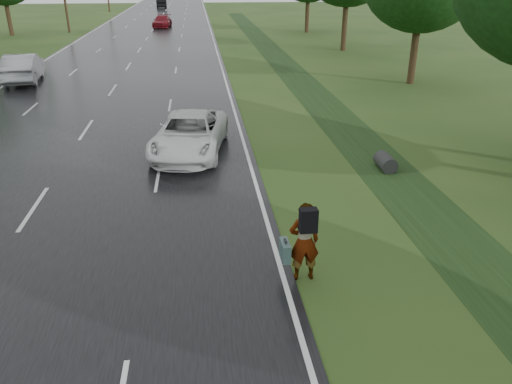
{
  "coord_description": "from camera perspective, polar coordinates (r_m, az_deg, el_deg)",
  "views": [
    {
      "loc": [
        5.02,
        -5.95,
        6.5
      ],
      "look_at": [
        6.36,
        5.61,
        1.3
      ],
      "focal_mm": 35.0,
      "sensor_mm": 36.0,
      "label": 1
    }
  ],
  "objects": [
    {
      "name": "center_line",
      "position": [
        51.6,
        -12.65,
        16.33
      ],
      "size": [
        0.12,
        180.0,
        0.01
      ],
      "primitive_type": "cube",
      "color": "silver",
      "rests_on": "road"
    },
    {
      "name": "edge_stripe_east",
      "position": [
        51.38,
        -4.83,
        16.77
      ],
      "size": [
        0.12,
        180.0,
        0.01
      ],
      "primitive_type": "cube",
      "color": "silver",
      "rests_on": "road"
    },
    {
      "name": "drainage_ditch",
      "position": [
        26.3,
        7.99,
        9.61
      ],
      "size": [
        2.2,
        120.0,
        0.56
      ],
      "color": "black",
      "rests_on": "ground"
    },
    {
      "name": "pedestrian",
      "position": [
        11.19,
        5.42,
        -5.57
      ],
      "size": [
        0.86,
        0.76,
        1.91
      ],
      "rotation": [
        0.0,
        0.0,
        3.17
      ],
      "color": "#A5998C",
      "rests_on": "ground"
    },
    {
      "name": "silver_sedan",
      "position": [
        35.17,
        -25.08,
        12.73
      ],
      "size": [
        2.51,
        5.45,
        1.73
      ],
      "primitive_type": "imported",
      "rotation": [
        0.0,
        0.0,
        3.27
      ],
      "color": "gray",
      "rests_on": "road"
    },
    {
      "name": "far_car_dark",
      "position": [
        99.32,
        -10.76,
        20.45
      ],
      "size": [
        2.15,
        5.31,
        1.71
      ],
      "primitive_type": "imported",
      "rotation": [
        0.0,
        0.0,
        3.21
      ],
      "color": "black",
      "rests_on": "road"
    },
    {
      "name": "far_car_red",
      "position": [
        65.34,
        -10.67,
        18.62
      ],
      "size": [
        2.35,
        4.91,
        1.38
      ],
      "primitive_type": "imported",
      "rotation": [
        0.0,
        0.0,
        -0.09
      ],
      "color": "maroon",
      "rests_on": "road"
    },
    {
      "name": "edge_stripe_west",
      "position": [
        52.68,
        -20.24,
        15.63
      ],
      "size": [
        0.12,
        180.0,
        0.01
      ],
      "primitive_type": "cube",
      "color": "silver",
      "rests_on": "road"
    },
    {
      "name": "road",
      "position": [
        51.6,
        -12.65,
        16.3
      ],
      "size": [
        14.0,
        180.0,
        0.04
      ],
      "primitive_type": "cube",
      "color": "black",
      "rests_on": "ground"
    },
    {
      "name": "white_pickup",
      "position": [
        19.25,
        -7.59,
        6.57
      ],
      "size": [
        3.32,
        5.66,
        1.48
      ],
      "primitive_type": "imported",
      "rotation": [
        0.0,
        0.0,
        -0.17
      ],
      "color": "silver",
      "rests_on": "road"
    }
  ]
}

